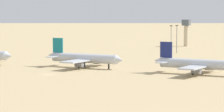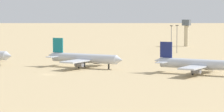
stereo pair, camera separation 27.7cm
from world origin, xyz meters
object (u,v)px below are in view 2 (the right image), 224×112
light_pole_west (171,36)px  light_pole_mid (177,37)px  parked_jet_teal_2 (84,58)px  control_tower (186,30)px  parked_jet_navy_3 (197,64)px

light_pole_west → light_pole_mid: 27.29m
parked_jet_teal_2 → control_tower: control_tower is taller
parked_jet_teal_2 → light_pole_mid: light_pole_mid is taller
control_tower → light_pole_west: control_tower is taller
parked_jet_navy_3 → light_pole_mid: (-44.04, 106.96, 5.39)m
light_pole_mid → light_pole_west: bearing=115.9°
parked_jet_navy_3 → control_tower: 177.39m
parked_jet_teal_2 → parked_jet_navy_3: size_ratio=1.01×
light_pole_west → light_pole_mid: size_ratio=0.94×
parked_jet_teal_2 → light_pole_west: size_ratio=2.57×
control_tower → light_pole_mid: control_tower is taller
light_pole_west → light_pole_mid: (11.90, -24.56, 0.56)m
parked_jet_teal_2 → parked_jet_navy_3: parked_jet_teal_2 is taller
parked_jet_teal_2 → control_tower: size_ratio=2.16×
control_tower → parked_jet_navy_3: bearing=-71.2°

